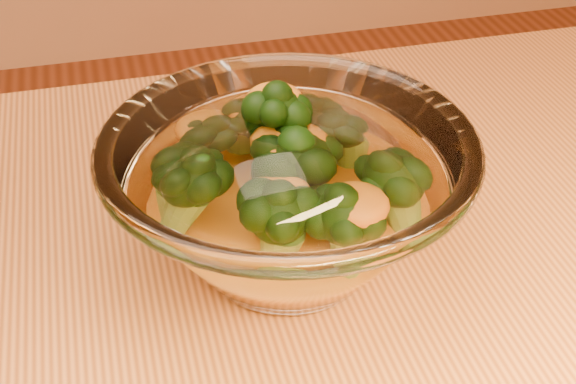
{
  "coord_description": "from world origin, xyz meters",
  "views": [
    {
      "loc": [
        0.0,
        -0.26,
        1.09
      ],
      "look_at": [
        0.1,
        0.12,
        0.81
      ],
      "focal_mm": 50.0,
      "sensor_mm": 36.0,
      "label": 1
    }
  ],
  "objects": [
    {
      "name": "glass_bowl",
      "position": [
        0.1,
        0.12,
        0.8
      ],
      "size": [
        0.23,
        0.23,
        0.1
      ],
      "color": "white",
      "rests_on": "table"
    },
    {
      "name": "cheese_sauce",
      "position": [
        0.1,
        0.12,
        0.78
      ],
      "size": [
        0.12,
        0.12,
        0.03
      ],
      "primitive_type": "ellipsoid",
      "color": "orange",
      "rests_on": "glass_bowl"
    },
    {
      "name": "broccoli_heap",
      "position": [
        0.1,
        0.13,
        0.82
      ],
      "size": [
        0.15,
        0.14,
        0.08
      ],
      "color": "black",
      "rests_on": "cheese_sauce"
    }
  ]
}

